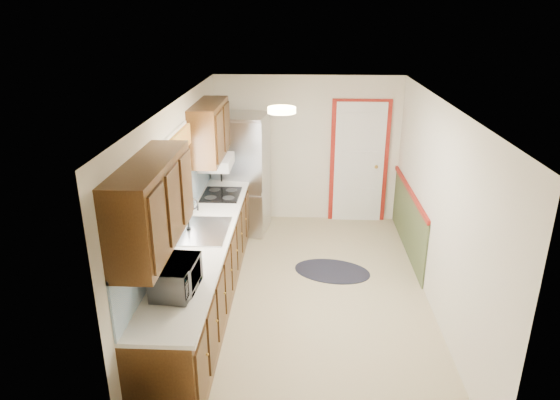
# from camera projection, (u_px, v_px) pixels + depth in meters

# --- Properties ---
(room_shell) EXTENTS (3.20, 5.20, 2.52)m
(room_shell) POSITION_uv_depth(u_px,v_px,m) (308.00, 206.00, 5.83)
(room_shell) COLOR tan
(room_shell) RESTS_ON ground
(kitchen_run) EXTENTS (0.63, 4.00, 2.20)m
(kitchen_run) POSITION_uv_depth(u_px,v_px,m) (200.00, 245.00, 5.75)
(kitchen_run) COLOR #3B220D
(kitchen_run) RESTS_ON ground
(back_wall_trim) EXTENTS (1.12, 2.30, 2.08)m
(back_wall_trim) POSITION_uv_depth(u_px,v_px,m) (369.00, 174.00, 7.96)
(back_wall_trim) COLOR maroon
(back_wall_trim) RESTS_ON ground
(ceiling_fixture) EXTENTS (0.30, 0.30, 0.06)m
(ceiling_fixture) POSITION_uv_depth(u_px,v_px,m) (282.00, 110.00, 5.24)
(ceiling_fixture) COLOR #FFD88C
(ceiling_fixture) RESTS_ON room_shell
(microwave) EXTENTS (0.32, 0.54, 0.35)m
(microwave) POSITION_uv_depth(u_px,v_px,m) (176.00, 274.00, 4.50)
(microwave) COLOR white
(microwave) RESTS_ON kitchen_run
(refrigerator) EXTENTS (0.87, 0.83, 1.87)m
(refrigerator) POSITION_uv_depth(u_px,v_px,m) (242.00, 174.00, 7.83)
(refrigerator) COLOR #B7B7BC
(refrigerator) RESTS_ON ground
(rug) EXTENTS (1.16, 0.89, 0.01)m
(rug) POSITION_uv_depth(u_px,v_px,m) (332.00, 271.00, 6.81)
(rug) COLOR black
(rug) RESTS_ON ground
(cooktop) EXTENTS (0.51, 0.61, 0.02)m
(cooktop) POSITION_uv_depth(u_px,v_px,m) (221.00, 195.00, 6.90)
(cooktop) COLOR black
(cooktop) RESTS_ON kitchen_run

